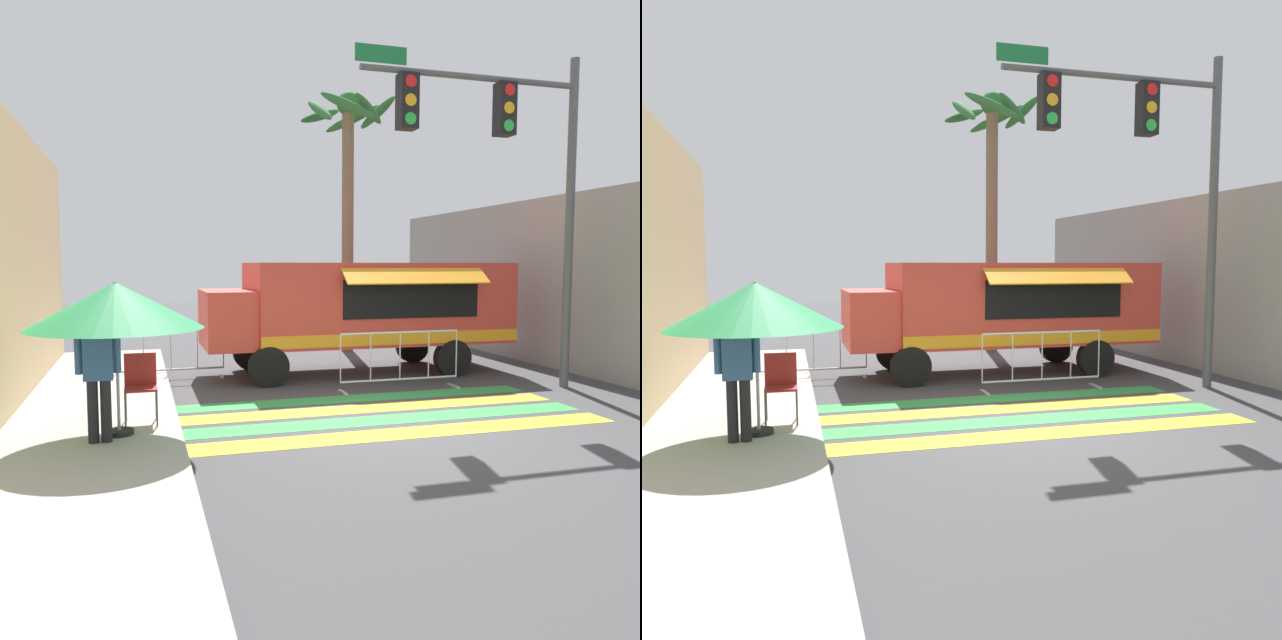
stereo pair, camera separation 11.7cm
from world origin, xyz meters
TOP-DOWN VIEW (x-y plane):
  - ground_plane at (0.00, 0.00)m, footprint 60.00×60.00m
  - concrete_wall_right at (5.37, 3.00)m, footprint 0.20×16.00m
  - crosswalk_painted at (0.00, 0.56)m, footprint 6.40×2.84m
  - food_truck at (0.92, 4.10)m, footprint 6.39×2.57m
  - traffic_signal_pole at (2.81, 1.57)m, footprint 4.28×0.29m
  - patio_umbrella at (-3.74, -0.09)m, footprint 2.18×2.18m
  - folding_chair at (-3.47, 0.50)m, footprint 0.43×0.43m
  - vendor_person at (-3.95, -0.39)m, footprint 0.53×0.22m
  - barricade_front at (1.10, 2.18)m, footprint 2.32×0.44m
  - barricade_side at (-2.88, 4.43)m, footprint 2.13×0.44m
  - palm_tree at (1.84, 7.41)m, footprint 2.43×2.38m

SIDE VIEW (x-z plane):
  - ground_plane at x=0.00m, z-range 0.00..0.00m
  - crosswalk_painted at x=0.00m, z-range 0.00..0.01m
  - barricade_side at x=-2.88m, z-range 0.00..1.08m
  - barricade_front at x=1.10m, z-range 0.00..1.08m
  - folding_chair at x=-3.47m, z-range 0.24..1.18m
  - vendor_person at x=-3.95m, z-range 0.25..1.89m
  - food_truck at x=0.92m, z-range 0.26..2.58m
  - patio_umbrella at x=-3.74m, z-range 0.81..2.75m
  - concrete_wall_right at x=5.37m, z-range 0.00..3.79m
  - traffic_signal_pole at x=2.81m, z-range 1.26..7.25m
  - palm_tree at x=1.84m, z-range 1.53..8.26m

